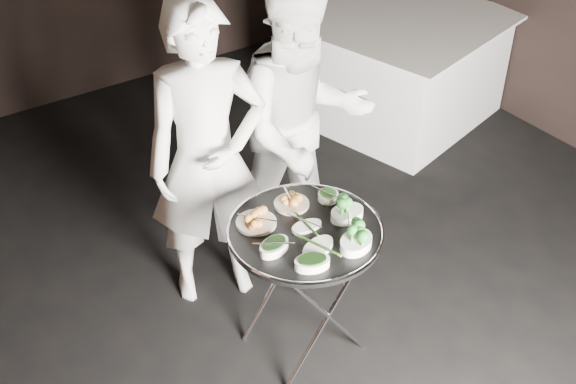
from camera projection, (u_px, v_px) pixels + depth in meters
floor at (296, 356)px, 3.97m from camera, size 6.00×7.00×0.05m
tray_stand at (304, 284)px, 3.75m from camera, size 0.54×0.46×0.79m
serving_tray at (305, 231)px, 3.54m from camera, size 0.78×0.78×0.04m
potato_plate_a at (256, 219)px, 3.55m from camera, size 0.20×0.20×0.07m
potato_plate_b at (292, 201)px, 3.68m from camera, size 0.19×0.19×0.07m
greens_bowl at (328, 195)px, 3.72m from camera, size 0.11×0.11×0.06m
asparagus_plate_a at (307, 225)px, 3.54m from camera, size 0.17×0.10×0.03m
asparagus_plate_b at (318, 246)px, 3.41m from camera, size 0.22×0.17×0.04m
spinach_bowl_a at (274, 246)px, 3.39m from camera, size 0.19×0.14×0.07m
spinach_bowl_b at (312, 262)px, 3.30m from camera, size 0.19×0.16×0.07m
broccoli_bowl_a at (347, 212)px, 3.59m from camera, size 0.18×0.13×0.07m
broccoli_bowl_b at (356, 241)px, 3.41m from camera, size 0.22×0.19×0.08m
serving_utensils at (300, 213)px, 3.56m from camera, size 0.59×0.44×0.01m
waiter_left at (207, 160)px, 3.86m from camera, size 0.76×0.61×1.81m
waiter_right at (303, 127)px, 4.14m from camera, size 1.00×0.85×1.80m
dining_table at (395, 66)px, 5.83m from camera, size 1.50×1.50×0.85m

